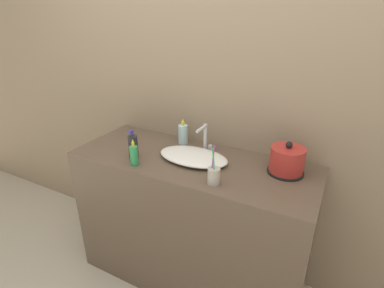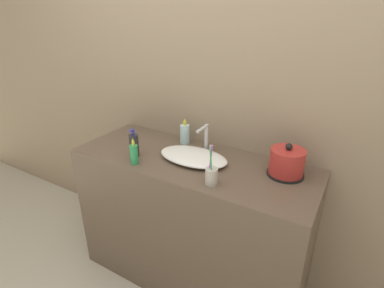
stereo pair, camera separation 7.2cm
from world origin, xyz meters
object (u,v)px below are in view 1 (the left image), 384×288
at_px(electric_kettle, 287,161).
at_px(mouthwash_bottle, 134,155).
at_px(faucet, 205,137).
at_px(shampoo_bottle, 183,134).
at_px(toothbrush_cup, 214,175).
at_px(lotion_bottle, 133,146).

height_order(electric_kettle, mouthwash_bottle, electric_kettle).
height_order(faucet, shampoo_bottle, faucet).
bearing_deg(faucet, electric_kettle, -5.08).
bearing_deg(toothbrush_cup, lotion_bottle, 174.47).
distance_m(faucet, lotion_bottle, 0.43).
distance_m(electric_kettle, toothbrush_cup, 0.40).
bearing_deg(toothbrush_cup, faucet, 122.31).
distance_m(electric_kettle, mouthwash_bottle, 0.82).
relative_size(faucet, toothbrush_cup, 0.84).
xyz_separation_m(electric_kettle, lotion_bottle, (-0.83, -0.23, 0.00)).
xyz_separation_m(toothbrush_cup, shampoo_bottle, (-0.38, 0.37, 0.02)).
distance_m(faucet, electric_kettle, 0.50).
bearing_deg(mouthwash_bottle, toothbrush_cup, 3.03).
distance_m(lotion_bottle, mouthwash_bottle, 0.10).
bearing_deg(electric_kettle, toothbrush_cup, -136.50).
xyz_separation_m(faucet, electric_kettle, (0.50, -0.04, -0.03)).
relative_size(lotion_bottle, shampoo_bottle, 1.02).
bearing_deg(faucet, lotion_bottle, -141.02).
height_order(faucet, mouthwash_bottle, faucet).
xyz_separation_m(faucet, lotion_bottle, (-0.33, -0.27, -0.02)).
distance_m(toothbrush_cup, shampoo_bottle, 0.53).
bearing_deg(lotion_bottle, shampoo_bottle, 63.62).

